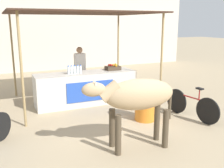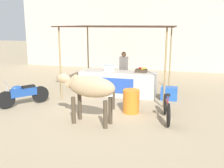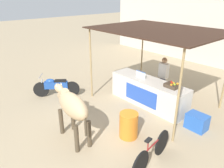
{
  "view_description": "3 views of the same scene",
  "coord_description": "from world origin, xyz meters",
  "px_view_note": "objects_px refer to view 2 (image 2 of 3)",
  "views": [
    {
      "loc": [
        -2.38,
        -5.11,
        2.41
      ],
      "look_at": [
        0.32,
        0.99,
        0.84
      ],
      "focal_mm": 42.0,
      "sensor_mm": 36.0,
      "label": 1
    },
    {
      "loc": [
        2.47,
        -7.58,
        2.8
      ],
      "look_at": [
        0.12,
        0.88,
        0.76
      ],
      "focal_mm": 42.0,
      "sensor_mm": 36.0,
      "label": 2
    },
    {
      "loc": [
        4.53,
        -3.5,
        3.83
      ],
      "look_at": [
        -0.37,
        0.78,
        1.08
      ],
      "focal_mm": 35.0,
      "sensor_mm": 36.0,
      "label": 3
    }
  ],
  "objects_px": {
    "fruit_crate": "(141,70)",
    "cooler_box": "(169,93)",
    "vendor_behind_counter": "(124,71)",
    "cow": "(89,88)",
    "water_barrel": "(131,101)",
    "bicycle_leaning": "(167,109)",
    "motorcycle_parked": "(23,94)",
    "stall_counter": "(118,83)"
  },
  "relations": [
    {
      "from": "stall_counter",
      "to": "bicycle_leaning",
      "type": "relative_size",
      "value": 1.82
    },
    {
      "from": "water_barrel",
      "to": "cow",
      "type": "bearing_deg",
      "value": -128.21
    },
    {
      "from": "fruit_crate",
      "to": "water_barrel",
      "type": "height_order",
      "value": "fruit_crate"
    },
    {
      "from": "fruit_crate",
      "to": "motorcycle_parked",
      "type": "bearing_deg",
      "value": -148.83
    },
    {
      "from": "fruit_crate",
      "to": "water_barrel",
      "type": "bearing_deg",
      "value": -89.68
    },
    {
      "from": "vendor_behind_counter",
      "to": "motorcycle_parked",
      "type": "distance_m",
      "value": 4.14
    },
    {
      "from": "motorcycle_parked",
      "to": "bicycle_leaning",
      "type": "relative_size",
      "value": 0.9
    },
    {
      "from": "cooler_box",
      "to": "motorcycle_parked",
      "type": "distance_m",
      "value": 5.26
    },
    {
      "from": "cow",
      "to": "bicycle_leaning",
      "type": "relative_size",
      "value": 1.12
    },
    {
      "from": "cow",
      "to": "vendor_behind_counter",
      "type": "bearing_deg",
      "value": 88.76
    },
    {
      "from": "cooler_box",
      "to": "water_barrel",
      "type": "xyz_separation_m",
      "value": [
        -1.08,
        -1.82,
        0.14
      ]
    },
    {
      "from": "fruit_crate",
      "to": "cooler_box",
      "type": "distance_m",
      "value": 1.36
    },
    {
      "from": "stall_counter",
      "to": "cow",
      "type": "bearing_deg",
      "value": -90.49
    },
    {
      "from": "stall_counter",
      "to": "vendor_behind_counter",
      "type": "height_order",
      "value": "vendor_behind_counter"
    },
    {
      "from": "water_barrel",
      "to": "motorcycle_parked",
      "type": "distance_m",
      "value": 3.75
    },
    {
      "from": "bicycle_leaning",
      "to": "water_barrel",
      "type": "bearing_deg",
      "value": 161.71
    },
    {
      "from": "fruit_crate",
      "to": "cooler_box",
      "type": "height_order",
      "value": "fruit_crate"
    },
    {
      "from": "stall_counter",
      "to": "fruit_crate",
      "type": "distance_m",
      "value": 1.07
    },
    {
      "from": "cooler_box",
      "to": "motorcycle_parked",
      "type": "relative_size",
      "value": 0.41
    },
    {
      "from": "water_barrel",
      "to": "bicycle_leaning",
      "type": "xyz_separation_m",
      "value": [
        1.14,
        -0.38,
        -0.03
      ]
    },
    {
      "from": "bicycle_leaning",
      "to": "cooler_box",
      "type": "bearing_deg",
      "value": 91.56
    },
    {
      "from": "cooler_box",
      "to": "motorcycle_parked",
      "type": "bearing_deg",
      "value": -156.46
    },
    {
      "from": "vendor_behind_counter",
      "to": "water_barrel",
      "type": "height_order",
      "value": "vendor_behind_counter"
    },
    {
      "from": "cooler_box",
      "to": "water_barrel",
      "type": "relative_size",
      "value": 0.8
    },
    {
      "from": "cooler_box",
      "to": "bicycle_leaning",
      "type": "height_order",
      "value": "bicycle_leaning"
    },
    {
      "from": "water_barrel",
      "to": "motorcycle_parked",
      "type": "xyz_separation_m",
      "value": [
        -3.74,
        -0.28,
        0.05
      ]
    },
    {
      "from": "vendor_behind_counter",
      "to": "cow",
      "type": "height_order",
      "value": "vendor_behind_counter"
    },
    {
      "from": "stall_counter",
      "to": "water_barrel",
      "type": "distance_m",
      "value": 2.13
    },
    {
      "from": "cow",
      "to": "motorcycle_parked",
      "type": "height_order",
      "value": "cow"
    },
    {
      "from": "vendor_behind_counter",
      "to": "bicycle_leaning",
      "type": "relative_size",
      "value": 1.0
    },
    {
      "from": "water_barrel",
      "to": "cow",
      "type": "xyz_separation_m",
      "value": [
        -0.95,
        -1.21,
        0.66
      ]
    },
    {
      "from": "fruit_crate",
      "to": "water_barrel",
      "type": "relative_size",
      "value": 0.59
    },
    {
      "from": "motorcycle_parked",
      "to": "fruit_crate",
      "type": "bearing_deg",
      "value": 31.17
    },
    {
      "from": "stall_counter",
      "to": "fruit_crate",
      "type": "bearing_deg",
      "value": 3.68
    },
    {
      "from": "cow",
      "to": "cooler_box",
      "type": "bearing_deg",
      "value": 56.15
    },
    {
      "from": "vendor_behind_counter",
      "to": "motorcycle_parked",
      "type": "bearing_deg",
      "value": -134.27
    },
    {
      "from": "cooler_box",
      "to": "motorcycle_parked",
      "type": "xyz_separation_m",
      "value": [
        -4.82,
        -2.1,
        0.19
      ]
    },
    {
      "from": "cow",
      "to": "motorcycle_parked",
      "type": "bearing_deg",
      "value": 161.67
    },
    {
      "from": "cooler_box",
      "to": "motorcycle_parked",
      "type": "height_order",
      "value": "motorcycle_parked"
    },
    {
      "from": "fruit_crate",
      "to": "cow",
      "type": "relative_size",
      "value": 0.24
    },
    {
      "from": "stall_counter",
      "to": "vendor_behind_counter",
      "type": "relative_size",
      "value": 1.82
    },
    {
      "from": "stall_counter",
      "to": "cooler_box",
      "type": "bearing_deg",
      "value": -2.78
    }
  ]
}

